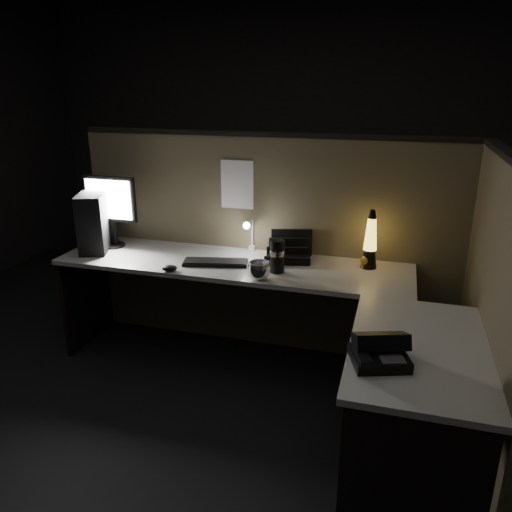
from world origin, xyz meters
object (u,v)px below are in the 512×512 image
(pc_tower, at_px, (95,221))
(keyboard, at_px, (215,263))
(lava_lamp, at_px, (370,244))
(desk_phone, at_px, (379,351))
(monitor, at_px, (110,205))

(pc_tower, xyz_separation_m, keyboard, (0.91, -0.07, -0.19))
(keyboard, relative_size, lava_lamp, 1.09)
(lava_lamp, distance_m, desk_phone, 1.15)
(monitor, bearing_deg, desk_phone, -29.45)
(keyboard, distance_m, lava_lamp, 0.98)
(monitor, relative_size, lava_lamp, 1.33)
(keyboard, distance_m, desk_phone, 1.42)
(pc_tower, distance_m, desk_phone, 2.22)
(pc_tower, relative_size, monitor, 0.80)
(pc_tower, bearing_deg, keyboard, -25.83)
(monitor, bearing_deg, lava_lamp, 1.90)
(monitor, distance_m, desk_phone, 2.21)
(monitor, height_order, lava_lamp, monitor)
(desk_phone, bearing_deg, monitor, 131.73)
(lava_lamp, height_order, desk_phone, lava_lamp)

